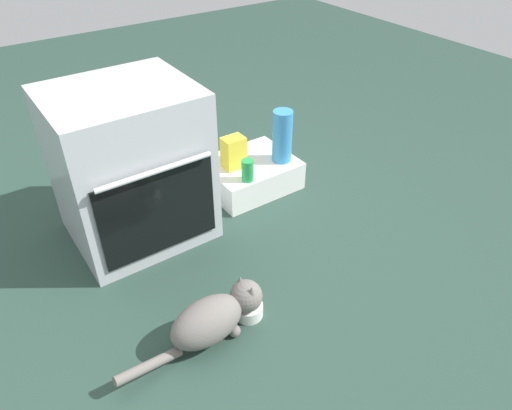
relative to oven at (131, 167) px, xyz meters
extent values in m
plane|color=#284238|center=(0.02, -0.39, -0.38)|extent=(8.00, 8.00, 0.00)
cube|color=#B7BABF|center=(0.00, 0.00, 0.00)|extent=(0.64, 0.56, 0.76)
cube|color=black|center=(0.00, -0.28, -0.09)|extent=(0.55, 0.01, 0.42)
cylinder|color=silver|center=(0.00, -0.31, 0.14)|extent=(0.51, 0.02, 0.02)
cube|color=white|center=(0.69, 0.02, -0.30)|extent=(0.50, 0.40, 0.16)
cylinder|color=white|center=(0.14, -0.78, -0.35)|extent=(0.12, 0.12, 0.06)
sphere|color=brown|center=(0.14, -0.78, -0.33)|extent=(0.07, 0.07, 0.07)
ellipsoid|color=slate|center=(-0.06, -0.80, -0.28)|extent=(0.32, 0.20, 0.18)
sphere|color=slate|center=(0.13, -0.78, -0.26)|extent=(0.14, 0.14, 0.14)
cone|color=slate|center=(0.12, -0.75, -0.21)|extent=(0.05, 0.05, 0.06)
cone|color=slate|center=(0.13, -0.82, -0.21)|extent=(0.05, 0.05, 0.06)
cylinder|color=slate|center=(-0.32, -0.82, -0.32)|extent=(0.27, 0.06, 0.08)
sphere|color=slate|center=(0.02, -0.74, -0.36)|extent=(0.05, 0.05, 0.05)
sphere|color=slate|center=(0.03, -0.84, -0.36)|extent=(0.05, 0.05, 0.05)
cube|color=yellow|center=(0.59, 0.03, -0.13)|extent=(0.12, 0.09, 0.18)
cylinder|color=green|center=(0.57, -0.13, -0.16)|extent=(0.07, 0.07, 0.12)
cylinder|color=#388CD1|center=(0.85, -0.07, -0.07)|extent=(0.11, 0.11, 0.30)
camera|label=1|loc=(-0.59, -1.89, 1.16)|focal=33.05mm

